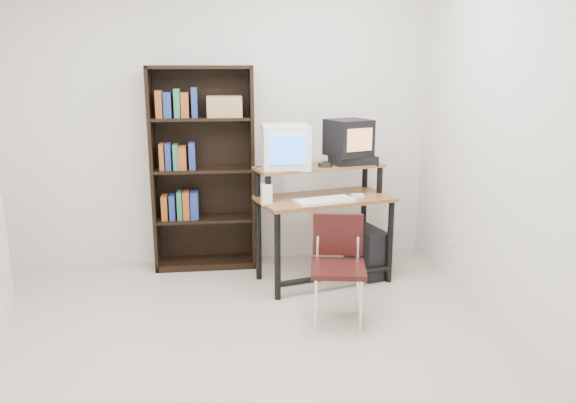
{
  "coord_description": "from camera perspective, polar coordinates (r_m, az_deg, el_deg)",
  "views": [
    {
      "loc": [
        0.09,
        -3.11,
        1.8
      ],
      "look_at": [
        0.61,
        1.1,
        0.77
      ],
      "focal_mm": 35.0,
      "sensor_mm": 36.0,
      "label": 1
    }
  ],
  "objects": [
    {
      "name": "computer_desk",
      "position": [
        4.69,
        3.63,
        -0.21
      ],
      "size": [
        1.19,
        0.8,
        0.98
      ],
      "rotation": [
        0.0,
        0.0,
        0.25
      ],
      "color": "brown",
      "rests_on": "floor"
    },
    {
      "name": "desk_speaker",
      "position": [
        4.43,
        -2.19,
        0.73
      ],
      "size": [
        0.09,
        0.08,
        0.17
      ],
      "primitive_type": "cube",
      "rotation": [
        0.0,
        0.0,
        0.11
      ],
      "color": "white",
      "rests_on": "computer_desk"
    },
    {
      "name": "back_wall",
      "position": [
        5.13,
        -8.14,
        7.99
      ],
      "size": [
        4.0,
        0.01,
        2.6
      ],
      "primitive_type": "cube",
      "color": "silver",
      "rests_on": "floor"
    },
    {
      "name": "vcr",
      "position": [
        4.81,
        6.63,
        4.17
      ],
      "size": [
        0.4,
        0.32,
        0.08
      ],
      "primitive_type": "cube",
      "rotation": [
        0.0,
        0.0,
        0.18
      ],
      "color": "black",
      "rests_on": "computer_desk"
    },
    {
      "name": "wall_outlet",
      "position": [
        4.9,
        16.15,
        -4.67
      ],
      "size": [
        0.02,
        0.08,
        0.12
      ],
      "primitive_type": "cube",
      "color": "beige",
      "rests_on": "right_wall"
    },
    {
      "name": "keyboard",
      "position": [
        4.49,
        3.72,
        0.0
      ],
      "size": [
        0.51,
        0.32,
        0.03
      ],
      "primitive_type": "cube",
      "rotation": [
        0.0,
        0.0,
        0.26
      ],
      "color": "white",
      "rests_on": "computer_desk"
    },
    {
      "name": "school_chair",
      "position": [
        4.02,
        5.1,
        -5.75
      ],
      "size": [
        0.44,
        0.44,
        0.76
      ],
      "rotation": [
        0.0,
        0.0,
        -0.18
      ],
      "color": "black",
      "rests_on": "floor"
    },
    {
      "name": "mouse",
      "position": [
        4.68,
        7.06,
        0.55
      ],
      "size": [
        0.11,
        0.07,
        0.03
      ],
      "primitive_type": "cube",
      "rotation": [
        0.0,
        0.0,
        0.11
      ],
      "color": "white",
      "rests_on": "mousepad"
    },
    {
      "name": "crt_monitor",
      "position": [
        4.6,
        -0.26,
        5.57
      ],
      "size": [
        0.38,
        0.39,
        0.36
      ],
      "rotation": [
        0.0,
        0.0,
        -0.01
      ],
      "color": "white",
      "rests_on": "computer_desk"
    },
    {
      "name": "pc_tower",
      "position": [
        4.99,
        7.91,
        -5.0
      ],
      "size": [
        0.31,
        0.49,
        0.42
      ],
      "primitive_type": "cube",
      "rotation": [
        0.0,
        0.0,
        0.27
      ],
      "color": "black",
      "rests_on": "floor"
    },
    {
      "name": "front_wall",
      "position": [
        1.22,
        -10.69,
        -10.9
      ],
      "size": [
        4.0,
        0.01,
        2.6
      ],
      "primitive_type": "cube",
      "color": "silver",
      "rests_on": "floor"
    },
    {
      "name": "bookshelf",
      "position": [
        5.04,
        -8.64,
        3.53
      ],
      "size": [
        0.9,
        0.3,
        1.8
      ],
      "rotation": [
        0.0,
        0.0,
        -0.0
      ],
      "color": "black",
      "rests_on": "floor"
    },
    {
      "name": "right_wall",
      "position": [
        3.68,
        24.34,
        4.68
      ],
      "size": [
        0.01,
        4.0,
        2.6
      ],
      "primitive_type": "cube",
      "color": "silver",
      "rests_on": "floor"
    },
    {
      "name": "crt_tv",
      "position": [
        4.78,
        6.18,
        6.46
      ],
      "size": [
        0.42,
        0.41,
        0.31
      ],
      "rotation": [
        0.0,
        0.0,
        0.37
      ],
      "color": "black",
      "rests_on": "vcr"
    },
    {
      "name": "cd_spindle",
      "position": [
        4.65,
        3.79,
        3.72
      ],
      "size": [
        0.12,
        0.12,
        0.05
      ],
      "primitive_type": "cylinder",
      "rotation": [
        0.0,
        0.0,
        0.03
      ],
      "color": "#26262B",
      "rests_on": "computer_desk"
    },
    {
      "name": "mousepad",
      "position": [
        4.71,
        7.16,
        0.38
      ],
      "size": [
        0.22,
        0.18,
        0.01
      ],
      "primitive_type": "cube",
      "rotation": [
        0.0,
        0.0,
        -0.01
      ],
      "color": "black",
      "rests_on": "computer_desk"
    },
    {
      "name": "floor",
      "position": [
        3.6,
        -7.85,
        -16.57
      ],
      "size": [
        4.0,
        4.0,
        0.01
      ],
      "primitive_type": "cube",
      "color": "beige",
      "rests_on": "ground"
    }
  ]
}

